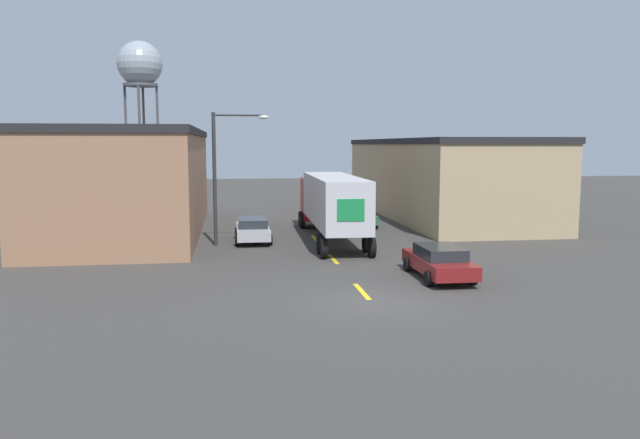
# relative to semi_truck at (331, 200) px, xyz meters

# --- Properties ---
(ground_plane) EXTENTS (160.00, 160.00, 0.00)m
(ground_plane) POSITION_rel_semi_truck_xyz_m (-0.86, -14.67, -2.27)
(ground_plane) COLOR #3D3A38
(road_centerline) EXTENTS (0.20, 16.01, 0.01)m
(road_centerline) POSITION_rel_semi_truck_xyz_m (-0.86, -6.18, -2.26)
(road_centerline) COLOR yellow
(road_centerline) RESTS_ON ground_plane
(warehouse_left) EXTENTS (8.50, 21.00, 6.40)m
(warehouse_left) POSITION_rel_semi_truck_xyz_m (-11.75, 4.23, 0.94)
(warehouse_left) COLOR #9E7051
(warehouse_left) RESTS_ON ground_plane
(warehouse_right) EXTENTS (8.66, 25.90, 5.90)m
(warehouse_right) POSITION_rel_semi_truck_xyz_m (10.11, 10.99, 0.69)
(warehouse_right) COLOR tan
(warehouse_right) RESTS_ON ground_plane
(semi_truck) EXTENTS (2.90, 13.94, 3.74)m
(semi_truck) POSITION_rel_semi_truck_xyz_m (0.00, 0.00, 0.00)
(semi_truck) COLOR #B21919
(semi_truck) RESTS_ON ground_plane
(parked_car_right_near) EXTENTS (2.02, 4.76, 1.34)m
(parked_car_right_near) POSITION_rel_semi_truck_xyz_m (2.78, -10.99, -1.56)
(parked_car_right_near) COLOR maroon
(parked_car_right_near) RESTS_ON ground_plane
(parked_car_left_far) EXTENTS (2.02, 4.76, 1.34)m
(parked_car_left_far) POSITION_rel_semi_truck_xyz_m (-4.50, -0.17, -1.56)
(parked_car_left_far) COLOR #B2B2B7
(parked_car_left_far) RESTS_ON ground_plane
(parked_car_right_far) EXTENTS (2.02, 4.76, 1.34)m
(parked_car_right_far) POSITION_rel_semi_truck_xyz_m (2.78, 5.67, -1.56)
(parked_car_right_far) COLOR #2D5B38
(parked_car_right_far) RESTS_ON ground_plane
(water_tower) EXTENTS (4.91, 4.91, 16.70)m
(water_tower) POSITION_rel_semi_truck_xyz_m (-15.40, 36.53, 11.66)
(water_tower) COLOR #47474C
(water_tower) RESTS_ON ground_plane
(street_lamp) EXTENTS (3.05, 0.32, 7.18)m
(street_lamp) POSITION_rel_semi_truck_xyz_m (-6.13, -1.31, 2.00)
(street_lamp) COLOR #2D2D30
(street_lamp) RESTS_ON ground_plane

